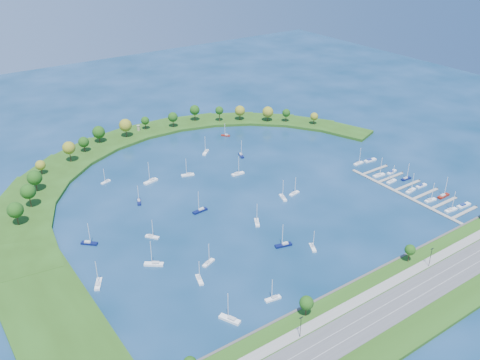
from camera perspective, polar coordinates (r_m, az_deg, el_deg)
ground at (r=313.68m, az=-0.23°, el=-1.23°), size 700.00×700.00×0.00m
south_shoreline at (r=239.92m, az=17.17°, el=-12.58°), size 420.00×43.10×11.60m
breakwater at (r=331.92m, az=-11.67°, el=0.05°), size 286.74×247.64×2.00m
breakwater_trees at (r=369.02m, az=-10.85°, el=4.63°), size 236.32×93.22×14.46m
harbor_tower at (r=403.74m, az=-11.12°, el=5.65°), size 2.60×2.60×4.26m
dock_system at (r=329.21m, az=18.35°, el=-1.22°), size 24.28×82.00×1.60m
moored_boat_0 at (r=311.74m, az=5.99°, el=-1.41°), size 7.66×3.34×10.90m
moored_boat_1 at (r=247.36m, az=-15.34°, el=-10.93°), size 6.32×8.69×12.66m
moored_boat_2 at (r=273.86m, az=-9.66°, el=-6.12°), size 6.14×7.14×10.88m
moored_boat_3 at (r=333.88m, az=-14.56°, el=-0.15°), size 6.89×3.83×9.76m
moored_boat_4 at (r=306.87m, az=-11.07°, el=-2.30°), size 4.86×7.97×11.35m
moored_boat_5 at (r=333.32m, az=-5.78°, el=0.62°), size 8.60×4.74×12.19m
moored_boat_6 at (r=231.70m, az=3.66°, el=-12.84°), size 7.71×3.20×11.00m
moored_boat_7 at (r=293.10m, az=-4.42°, el=-3.33°), size 9.13×3.24×13.16m
moored_boat_8 at (r=264.60m, az=4.82°, el=-7.09°), size 9.23×4.62×13.07m
moored_boat_9 at (r=264.58m, az=8.01°, el=-7.30°), size 5.13×7.43×10.73m
moored_boat_10 at (r=363.98m, az=-3.80°, el=3.11°), size 8.04×7.62×12.74m
moored_boat_11 at (r=358.68m, az=0.12°, el=2.78°), size 4.96×8.40×11.93m
moored_boat_12 at (r=328.31m, az=-9.79°, el=-0.09°), size 10.03×4.83×14.21m
moored_boat_13 at (r=306.35m, az=4.76°, el=-1.90°), size 4.77×8.35×11.84m
moored_boat_14 at (r=221.42m, az=-1.12°, el=-15.03°), size 6.43×9.66×13.87m
moored_boat_15 at (r=242.11m, az=-4.50°, el=-10.82°), size 4.23×8.00×11.32m
moored_boat_16 at (r=281.85m, az=1.88°, el=-4.63°), size 6.00×8.01×11.74m
moored_boat_17 at (r=275.98m, az=-16.28°, el=-6.64°), size 7.86×7.61×12.57m
moored_boat_18 at (r=332.89m, az=-0.26°, el=0.74°), size 8.80×3.02×12.73m
moored_boat_19 at (r=254.01m, az=-9.45°, el=-9.06°), size 8.90×7.76×13.63m
moored_boat_20 at (r=252.04m, az=-3.50°, el=-9.03°), size 7.74×4.64×11.01m
moored_boat_21 at (r=392.09m, az=-1.59°, el=4.98°), size 5.92×6.21×9.86m
docked_boat_0 at (r=316.34m, az=22.20°, el=-3.02°), size 8.51×3.26×12.19m
docked_boat_1 at (r=324.00m, az=23.41°, el=-2.57°), size 9.62×3.24×1.93m
docked_boat_2 at (r=322.60m, az=20.23°, el=-2.04°), size 8.09×3.14×11.58m
docked_boat_3 at (r=329.92m, az=21.49°, el=-1.60°), size 9.02×2.80×13.15m
docked_boat_4 at (r=329.50m, az=18.29°, el=-1.07°), size 8.49×3.50×12.11m
docked_boat_5 at (r=337.58m, az=19.33°, el=-0.60°), size 8.08×2.48×1.64m
docked_boat_6 at (r=337.23m, az=16.34°, el=-0.10°), size 7.88×2.71×11.39m
docked_boat_7 at (r=343.39m, az=17.82°, el=0.19°), size 7.59×2.49×11.01m
docked_boat_8 at (r=342.80m, az=15.05°, el=0.56°), size 8.93×3.44×12.79m
docked_boat_9 at (r=349.60m, az=16.36°, el=0.86°), size 8.65×3.71×1.71m
docked_boat_10 at (r=356.02m, az=12.92°, el=1.85°), size 7.88×2.40×11.51m
docked_boat_11 at (r=362.31m, az=14.13°, el=2.13°), size 9.47×3.25×1.90m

